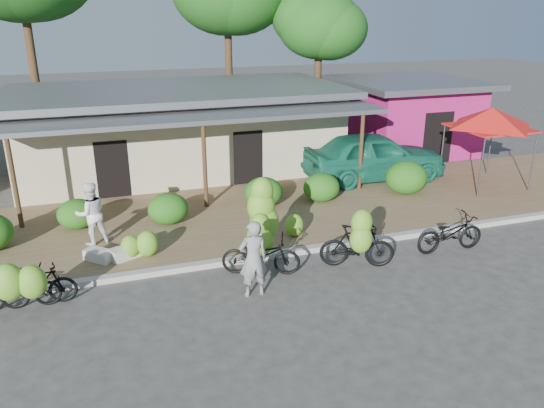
{
  "coord_description": "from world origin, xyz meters",
  "views": [
    {
      "loc": [
        -3.18,
        -10.11,
        6.24
      ],
      "look_at": [
        1.18,
        2.83,
        1.2
      ],
      "focal_mm": 35.0,
      "sensor_mm": 36.0,
      "label": 1
    }
  ],
  "objects_px": {
    "red_canopy": "(492,118)",
    "teal_van": "(374,156)",
    "tree_near_right": "(315,22)",
    "bike_far_right": "(450,233)",
    "bike_center": "(261,236)",
    "sack_far": "(99,255)",
    "vendor": "(253,259)",
    "bystander": "(91,214)",
    "bike_far_left": "(16,288)",
    "sack_near": "(127,252)",
    "bike_right": "(358,243)",
    "bike_left": "(37,285)"
  },
  "relations": [
    {
      "from": "bike_left",
      "to": "bike_center",
      "type": "bearing_deg",
      "value": -85.2
    },
    {
      "from": "tree_near_right",
      "to": "bike_left",
      "type": "height_order",
      "value": "tree_near_right"
    },
    {
      "from": "bike_right",
      "to": "sack_far",
      "type": "height_order",
      "value": "bike_right"
    },
    {
      "from": "bike_right",
      "to": "sack_near",
      "type": "distance_m",
      "value": 5.99
    },
    {
      "from": "bystander",
      "to": "bike_far_left",
      "type": "bearing_deg",
      "value": 48.21
    },
    {
      "from": "bike_left",
      "to": "bike_center",
      "type": "relative_size",
      "value": 0.69
    },
    {
      "from": "bike_center",
      "to": "vendor",
      "type": "bearing_deg",
      "value": 175.78
    },
    {
      "from": "sack_far",
      "to": "bystander",
      "type": "height_order",
      "value": "bystander"
    },
    {
      "from": "bike_center",
      "to": "sack_far",
      "type": "height_order",
      "value": "bike_center"
    },
    {
      "from": "teal_van",
      "to": "tree_near_right",
      "type": "bearing_deg",
      "value": -1.86
    },
    {
      "from": "bike_left",
      "to": "sack_far",
      "type": "bearing_deg",
      "value": -33.61
    },
    {
      "from": "bike_left",
      "to": "tree_near_right",
      "type": "bearing_deg",
      "value": -40.3
    },
    {
      "from": "bike_center",
      "to": "bike_far_right",
      "type": "xyz_separation_m",
      "value": [
        5.16,
        -0.63,
        -0.39
      ]
    },
    {
      "from": "sack_near",
      "to": "bystander",
      "type": "relative_size",
      "value": 0.48
    },
    {
      "from": "vendor",
      "to": "teal_van",
      "type": "height_order",
      "value": "teal_van"
    },
    {
      "from": "bike_far_right",
      "to": "tree_near_right",
      "type": "bearing_deg",
      "value": -5.57
    },
    {
      "from": "bike_far_left",
      "to": "bike_right",
      "type": "xyz_separation_m",
      "value": [
        7.93,
        -0.53,
        0.14
      ]
    },
    {
      "from": "bike_far_left",
      "to": "bike_right",
      "type": "distance_m",
      "value": 7.95
    },
    {
      "from": "bike_center",
      "to": "teal_van",
      "type": "relative_size",
      "value": 0.44
    },
    {
      "from": "bike_far_right",
      "to": "sack_far",
      "type": "relative_size",
      "value": 2.67
    },
    {
      "from": "red_canopy",
      "to": "teal_van",
      "type": "height_order",
      "value": "red_canopy"
    },
    {
      "from": "bike_left",
      "to": "teal_van",
      "type": "distance_m",
      "value": 12.84
    },
    {
      "from": "bike_far_right",
      "to": "sack_far",
      "type": "height_order",
      "value": "bike_far_right"
    },
    {
      "from": "bike_far_left",
      "to": "bike_center",
      "type": "xyz_separation_m",
      "value": [
        5.64,
        0.25,
        0.33
      ]
    },
    {
      "from": "red_canopy",
      "to": "bike_right",
      "type": "xyz_separation_m",
      "value": [
        -7.43,
        -4.4,
        -1.89
      ]
    },
    {
      "from": "bike_center",
      "to": "vendor",
      "type": "relative_size",
      "value": 1.27
    },
    {
      "from": "bike_far_left",
      "to": "bike_right",
      "type": "relative_size",
      "value": 0.93
    },
    {
      "from": "sack_far",
      "to": "bike_far_right",
      "type": "bearing_deg",
      "value": -13.62
    },
    {
      "from": "tree_near_right",
      "to": "bike_far_left",
      "type": "relative_size",
      "value": 3.98
    },
    {
      "from": "bike_far_left",
      "to": "teal_van",
      "type": "height_order",
      "value": "teal_van"
    },
    {
      "from": "tree_near_right",
      "to": "bystander",
      "type": "bearing_deg",
      "value": -136.24
    },
    {
      "from": "bike_left",
      "to": "bike_far_right",
      "type": "xyz_separation_m",
      "value": [
        10.39,
        -0.35,
        -0.07
      ]
    },
    {
      "from": "sack_far",
      "to": "tree_near_right",
      "type": "bearing_deg",
      "value": 47.02
    },
    {
      "from": "tree_near_right",
      "to": "red_canopy",
      "type": "xyz_separation_m",
      "value": [
        2.86,
        -9.52,
        -3.02
      ]
    },
    {
      "from": "vendor",
      "to": "bystander",
      "type": "distance_m",
      "value": 5.21
    },
    {
      "from": "bike_left",
      "to": "bike_center",
      "type": "height_order",
      "value": "bike_center"
    },
    {
      "from": "bike_far_right",
      "to": "vendor",
      "type": "xyz_separation_m",
      "value": [
        -5.74,
        -0.56,
        0.4
      ]
    },
    {
      "from": "red_canopy",
      "to": "teal_van",
      "type": "xyz_separation_m",
      "value": [
        -3.51,
        1.91,
        -1.58
      ]
    },
    {
      "from": "sack_near",
      "to": "vendor",
      "type": "height_order",
      "value": "vendor"
    },
    {
      "from": "bike_far_left",
      "to": "bike_far_right",
      "type": "relative_size",
      "value": 0.91
    },
    {
      "from": "vendor",
      "to": "bike_left",
      "type": "bearing_deg",
      "value": -11.53
    },
    {
      "from": "bike_left",
      "to": "vendor",
      "type": "distance_m",
      "value": 4.75
    },
    {
      "from": "bike_left",
      "to": "vendor",
      "type": "bearing_deg",
      "value": -99.42
    },
    {
      "from": "sack_far",
      "to": "bystander",
      "type": "xyz_separation_m",
      "value": [
        -0.09,
        1.16,
        0.74
      ]
    },
    {
      "from": "bike_far_left",
      "to": "bike_right",
      "type": "bearing_deg",
      "value": -89.61
    },
    {
      "from": "red_canopy",
      "to": "bike_far_left",
      "type": "distance_m",
      "value": 15.97
    },
    {
      "from": "tree_near_right",
      "to": "bike_far_right",
      "type": "xyz_separation_m",
      "value": [
        -1.7,
        -13.77,
        -5.11
      ]
    },
    {
      "from": "sack_far",
      "to": "vendor",
      "type": "relative_size",
      "value": 0.41
    },
    {
      "from": "bike_far_left",
      "to": "bike_far_right",
      "type": "distance_m",
      "value": 10.81
    },
    {
      "from": "bike_left",
      "to": "sack_near",
      "type": "xyz_separation_m",
      "value": [
        2.0,
        1.79,
        -0.32
      ]
    }
  ]
}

